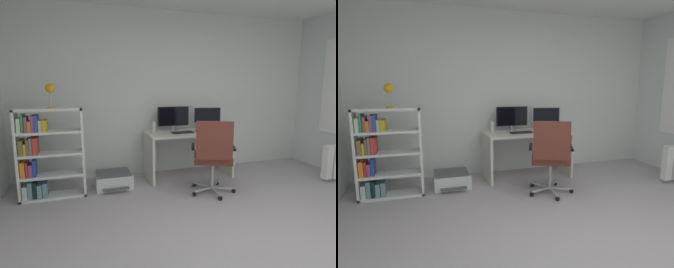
# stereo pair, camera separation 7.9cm
# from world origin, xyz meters

# --- Properties ---
(ground_plane) EXTENTS (5.15, 5.41, 0.02)m
(ground_plane) POSITION_xyz_m (0.00, 0.00, -0.01)
(ground_plane) COLOR #B2AAB1
(ground_plane) RESTS_ON ground
(wall_back) EXTENTS (5.15, 0.10, 2.67)m
(wall_back) POSITION_xyz_m (0.00, 2.75, 1.33)
(wall_back) COLOR silver
(wall_back) RESTS_ON ground
(desk) EXTENTS (1.35, 0.66, 0.74)m
(desk) POSITION_xyz_m (0.11, 2.29, 0.54)
(desk) COLOR silver
(desk) RESTS_ON ground
(monitor_main) EXTENTS (0.52, 0.18, 0.39)m
(monitor_main) POSITION_xyz_m (-0.09, 2.46, 0.96)
(monitor_main) COLOR #B2B5B7
(monitor_main) RESTS_ON desk
(monitor_secondary) EXTENTS (0.48, 0.18, 0.37)m
(monitor_secondary) POSITION_xyz_m (0.52, 2.46, 0.96)
(monitor_secondary) COLOR #B2B5B7
(monitor_secondary) RESTS_ON desk
(keyboard) EXTENTS (0.35, 0.15, 0.02)m
(keyboard) POSITION_xyz_m (-0.02, 2.20, 0.75)
(keyboard) COLOR black
(keyboard) RESTS_ON desk
(computer_mouse) EXTENTS (0.08, 0.11, 0.03)m
(computer_mouse) POSITION_xyz_m (0.25, 2.18, 0.76)
(computer_mouse) COLOR black
(computer_mouse) RESTS_ON desk
(desktop_speaker) EXTENTS (0.07, 0.07, 0.17)m
(desktop_speaker) POSITION_xyz_m (-0.43, 2.41, 0.82)
(desktop_speaker) COLOR silver
(desktop_speaker) RESTS_ON desk
(office_chair) EXTENTS (0.67, 0.69, 1.03)m
(office_chair) POSITION_xyz_m (0.13, 1.44, 0.58)
(office_chair) COLOR #B7BABC
(office_chair) RESTS_ON ground
(bookshelf) EXTENTS (0.83, 0.28, 1.19)m
(bookshelf) POSITION_xyz_m (-2.02, 2.04, 0.59)
(bookshelf) COLOR white
(bookshelf) RESTS_ON ground
(desk_lamp) EXTENTS (0.13, 0.13, 0.32)m
(desk_lamp) POSITION_xyz_m (-1.88, 2.04, 1.42)
(desk_lamp) COLOR gold
(desk_lamp) RESTS_ON bookshelf
(printer) EXTENTS (0.52, 0.53, 0.23)m
(printer) POSITION_xyz_m (-1.11, 2.16, 0.11)
(printer) COLOR silver
(printer) RESTS_ON ground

